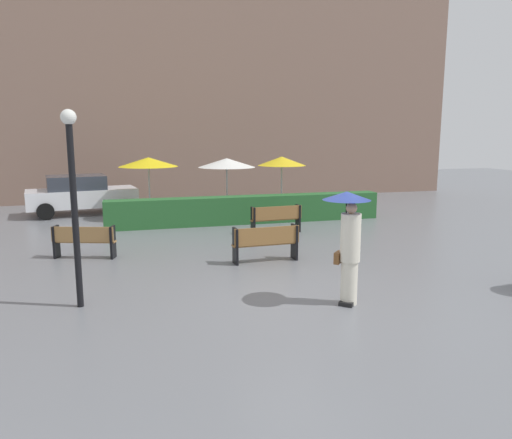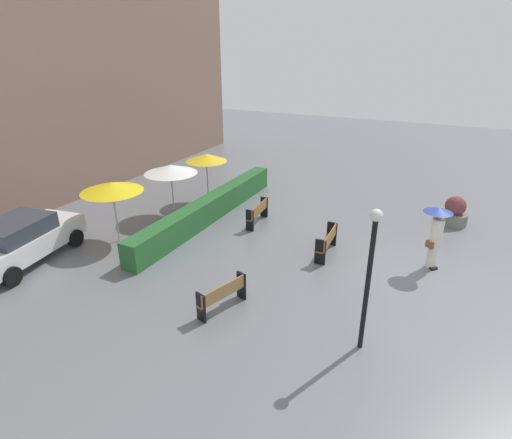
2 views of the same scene
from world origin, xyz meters
name	(u,v)px [view 1 (image 1 of 2)]	position (x,y,z in m)	size (l,w,h in m)	color
ground_plane	(307,299)	(0.00, 0.00, 0.00)	(60.00, 60.00, 0.00)	slate
bench_back_row	(276,217)	(1.41, 6.35, 0.54)	(1.73, 0.44, 0.90)	olive
bench_mid_center	(266,241)	(0.04, 2.96, 0.54)	(1.72, 0.44, 0.92)	olive
bench_far_left	(84,239)	(-4.44, 4.60, 0.51)	(1.63, 0.79, 0.85)	#9E7242
pedestrian_with_umbrella	(349,234)	(0.65, -0.41, 1.36)	(0.90, 0.90, 2.17)	silver
lamp_post	(73,188)	(-4.28, 0.79, 2.26)	(0.28, 0.28, 3.66)	black
patio_umbrella_yellow	(148,162)	(-2.39, 10.39, 2.16)	(2.24, 2.24, 2.34)	silver
patio_umbrella_white	(227,163)	(0.56, 10.00, 2.11)	(2.22, 2.22, 2.29)	silver
patio_umbrella_yellow_far	(282,161)	(2.66, 9.58, 2.16)	(1.88, 1.88, 2.34)	silver
hedge_strip	(248,210)	(0.98, 8.40, 0.50)	(10.08, 0.70, 0.99)	#28602D
building_facade	(189,82)	(0.00, 16.00, 5.73)	(28.00, 1.20, 11.46)	#846656
parked_car	(81,194)	(-5.01, 12.14, 0.82)	(4.42, 2.49, 1.57)	silver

